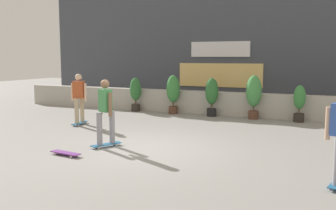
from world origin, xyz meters
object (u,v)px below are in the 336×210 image
object	(u,v)px
skater_mid_plaza	(79,97)
potted_plant_1	(173,91)
potted_plant_0	(136,92)
skater_by_wall_left	(105,110)
potted_plant_2	(212,94)
skateboard_aside	(66,153)
potted_plant_3	(254,93)
potted_plant_4	(299,102)

from	to	relation	value
skater_mid_plaza	potted_plant_1	bearing A→B (deg)	62.38
potted_plant_0	skater_by_wall_left	bearing A→B (deg)	-67.73
potted_plant_2	skater_by_wall_left	xyz separation A→B (m)	(-0.89, -5.86, 0.10)
potted_plant_2	skateboard_aside	distance (m)	7.12
potted_plant_1	skater_by_wall_left	size ratio (longest dim) A/B	0.91
potted_plant_1	potted_plant_2	world-z (taller)	potted_plant_1
potted_plant_0	skater_mid_plaza	xyz separation A→B (m)	(-0.16, -3.55, 0.14)
potted_plant_3	skater_by_wall_left	distance (m)	6.36
skater_by_wall_left	skateboard_aside	bearing A→B (deg)	-109.07
skater_by_wall_left	potted_plant_3	bearing A→B (deg)	67.07
potted_plant_0	skater_by_wall_left	xyz separation A→B (m)	(2.40, -5.86, 0.14)
potted_plant_4	potted_plant_2	bearing A→B (deg)	180.00
potted_plant_2	potted_plant_4	world-z (taller)	potted_plant_2
potted_plant_1	potted_plant_2	bearing A→B (deg)	0.00
potted_plant_0	potted_plant_3	size ratio (longest dim) A/B	0.87
potted_plant_1	potted_plant_4	xyz separation A→B (m)	(4.76, 0.00, -0.19)
potted_plant_0	skateboard_aside	world-z (taller)	potted_plant_0
potted_plant_0	potted_plant_1	size ratio (longest dim) A/B	0.91
potted_plant_0	potted_plant_2	distance (m)	3.29
potted_plant_2	skater_mid_plaza	bearing A→B (deg)	-134.15
potted_plant_2	skateboard_aside	size ratio (longest dim) A/B	1.78
potted_plant_0	potted_plant_2	xyz separation A→B (m)	(3.29, 0.00, 0.05)
potted_plant_0	potted_plant_4	distance (m)	6.46
potted_plant_0	skater_mid_plaza	bearing A→B (deg)	-92.58
potted_plant_4	skateboard_aside	distance (m)	8.28
potted_plant_2	skateboard_aside	bearing A→B (deg)	-100.33
potted_plant_4	skateboard_aside	xyz separation A→B (m)	(-4.44, -6.96, -0.65)
potted_plant_4	skater_by_wall_left	size ratio (longest dim) A/B	0.76
skater_mid_plaza	skateboard_aside	world-z (taller)	skater_mid_plaza
skater_by_wall_left	skater_mid_plaza	xyz separation A→B (m)	(-2.56, 2.31, 0.00)
potted_plant_3	skater_by_wall_left	bearing A→B (deg)	-112.93
potted_plant_0	potted_plant_1	xyz separation A→B (m)	(1.70, 0.00, 0.10)
potted_plant_3	skater_by_wall_left	world-z (taller)	skater_by_wall_left
potted_plant_3	potted_plant_4	bearing A→B (deg)	0.00
potted_plant_4	skateboard_aside	world-z (taller)	potted_plant_4
skater_by_wall_left	skater_mid_plaza	world-z (taller)	same
potted_plant_0	potted_plant_1	distance (m)	1.70
potted_plant_0	skater_by_wall_left	world-z (taller)	skater_by_wall_left
skater_mid_plaza	potted_plant_4	bearing A→B (deg)	28.23
potted_plant_2	skater_mid_plaza	world-z (taller)	skater_mid_plaza
skater_mid_plaza	potted_plant_2	bearing A→B (deg)	45.85
potted_plant_1	potted_plant_3	bearing A→B (deg)	0.00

